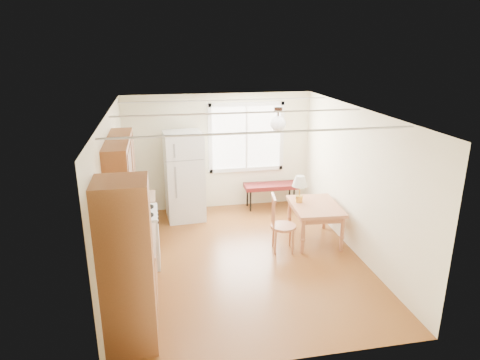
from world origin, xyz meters
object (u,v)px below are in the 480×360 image
object	(u,v)px
refrigerator	(184,176)
dining_table	(315,210)
chair	(278,220)
bench	(271,187)

from	to	relation	value
refrigerator	dining_table	xyz separation A→B (m)	(2.26, -1.53, -0.31)
refrigerator	chair	bearing A→B (deg)	-54.90
bench	chair	world-z (taller)	chair
refrigerator	chair	world-z (taller)	refrigerator
bench	dining_table	bearing A→B (deg)	-77.32
chair	dining_table	bearing A→B (deg)	27.51
refrigerator	chair	distance (m)	2.36
dining_table	chair	distance (m)	0.83
bench	chair	bearing A→B (deg)	-100.42
refrigerator	dining_table	size ratio (longest dim) A/B	1.55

